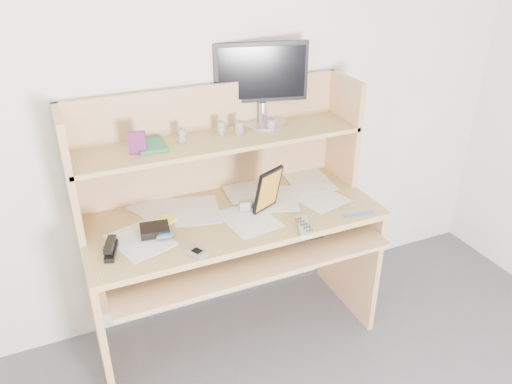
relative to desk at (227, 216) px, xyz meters
name	(u,v)px	position (x,y,z in m)	size (l,w,h in m)	color
back_wall	(206,93)	(0.00, 0.24, 0.56)	(3.60, 0.04, 2.50)	white
desk	(227,216)	(0.00, 0.00, 0.00)	(1.40, 0.70, 1.30)	tan
paper_clutter	(233,213)	(0.00, -0.08, 0.06)	(1.32, 0.54, 0.01)	silver
keyboard	(276,235)	(0.17, -0.21, -0.03)	(0.44, 0.18, 0.03)	black
tv_remote	(304,227)	(0.24, -0.34, 0.07)	(0.05, 0.17, 0.02)	#A8A9A3
flip_phone	(196,251)	(-0.26, -0.33, 0.07)	(0.05, 0.10, 0.02)	#A7A7A9
stapler	(111,248)	(-0.58, -0.18, 0.08)	(0.04, 0.15, 0.05)	black
wallet	(155,230)	(-0.38, -0.11, 0.08)	(0.13, 0.10, 0.03)	black
sticky_note_pad	(166,220)	(-0.31, -0.02, 0.06)	(0.08, 0.08, 0.01)	yellow
digital_camera	(248,205)	(0.08, -0.08, 0.09)	(0.08, 0.03, 0.05)	#AAAAAC
game_case	(268,190)	(0.16, -0.12, 0.17)	(0.16, 0.02, 0.22)	black
blue_pen	(359,214)	(0.54, -0.34, 0.07)	(0.01, 0.01, 0.16)	blue
card_box	(137,143)	(-0.39, 0.04, 0.44)	(0.07, 0.02, 0.10)	maroon
shelf_book	(151,145)	(-0.32, 0.09, 0.40)	(0.12, 0.17, 0.02)	#337F46
chip_stack_a	(239,127)	(0.11, 0.09, 0.42)	(0.04, 0.04, 0.06)	black
chip_stack_b	(182,135)	(-0.17, 0.09, 0.42)	(0.04, 0.04, 0.06)	white
chip_stack_c	(271,124)	(0.27, 0.07, 0.41)	(0.04, 0.04, 0.05)	black
chip_stack_d	(221,128)	(0.02, 0.10, 0.42)	(0.04, 0.04, 0.07)	silver
monitor	(261,81)	(0.27, 0.18, 0.60)	(0.46, 0.23, 0.40)	#ACADB2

